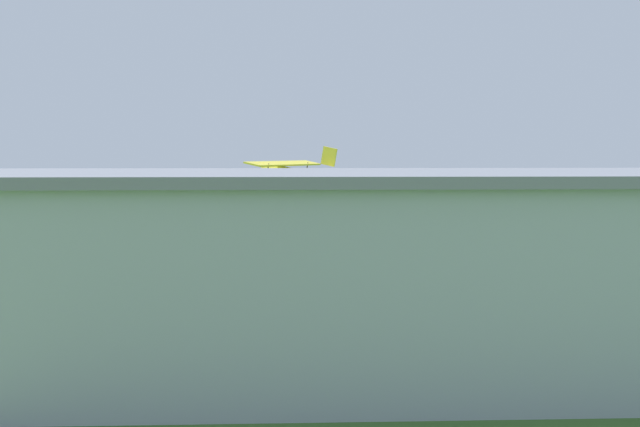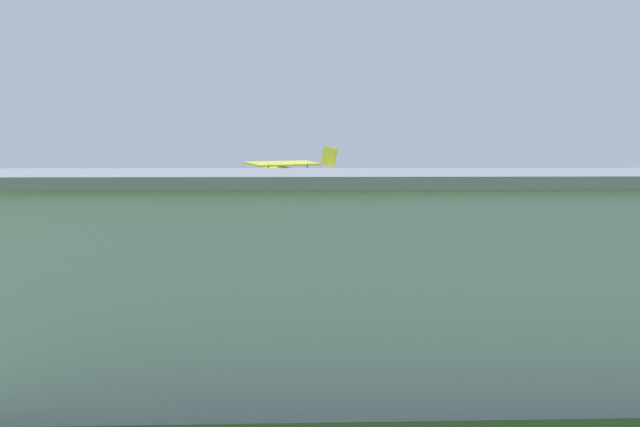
{
  "view_description": "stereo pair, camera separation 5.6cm",
  "coord_description": "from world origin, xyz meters",
  "px_view_note": "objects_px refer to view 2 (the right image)",
  "views": [
    {
      "loc": [
        8.16,
        74.22,
        7.53
      ],
      "look_at": [
        2.63,
        11.98,
        3.71
      ],
      "focal_mm": 59.95,
      "sensor_mm": 36.0,
      "label": 1
    },
    {
      "loc": [
        8.1,
        74.22,
        7.53
      ],
      "look_at": [
        2.63,
        11.98,
        3.71
      ],
      "focal_mm": 59.95,
      "sensor_mm": 36.0,
      "label": 2
    }
  ],
  "objects_px": {
    "hangar": "(399,273)",
    "biplane": "(296,176)",
    "person_crossing_taxiway": "(277,284)",
    "car_blue": "(41,299)",
    "person_at_fence_line": "(156,288)"
  },
  "relations": [
    {
      "from": "hangar",
      "to": "person_at_fence_line",
      "type": "xyz_separation_m",
      "value": [
        9.09,
        -16.12,
        -2.52
      ]
    },
    {
      "from": "hangar",
      "to": "car_blue",
      "type": "height_order",
      "value": "hangar"
    },
    {
      "from": "hangar",
      "to": "biplane",
      "type": "relative_size",
      "value": 3.62
    },
    {
      "from": "person_crossing_taxiway",
      "to": "biplane",
      "type": "bearing_deg",
      "value": -95.76
    },
    {
      "from": "hangar",
      "to": "person_crossing_taxiway",
      "type": "xyz_separation_m",
      "value": [
        3.2,
        -17.75,
        -2.6
      ]
    },
    {
      "from": "car_blue",
      "to": "biplane",
      "type": "bearing_deg",
      "value": -114.02
    },
    {
      "from": "car_blue",
      "to": "hangar",
      "type": "bearing_deg",
      "value": 136.5
    },
    {
      "from": "hangar",
      "to": "biplane",
      "type": "xyz_separation_m",
      "value": [
        0.65,
        -43.05,
        2.12
      ]
    },
    {
      "from": "biplane",
      "to": "hangar",
      "type": "bearing_deg",
      "value": 90.86
    },
    {
      "from": "person_at_fence_line",
      "to": "hangar",
      "type": "bearing_deg",
      "value": 119.42
    },
    {
      "from": "biplane",
      "to": "person_at_fence_line",
      "type": "xyz_separation_m",
      "value": [
        8.44,
        26.93,
        -4.64
      ]
    },
    {
      "from": "biplane",
      "to": "car_blue",
      "type": "xyz_separation_m",
      "value": [
        13.29,
        29.82,
        -4.66
      ]
    },
    {
      "from": "hangar",
      "to": "person_at_fence_line",
      "type": "relative_size",
      "value": 18.3
    },
    {
      "from": "person_at_fence_line",
      "to": "person_crossing_taxiway",
      "type": "distance_m",
      "value": 6.11
    },
    {
      "from": "hangar",
      "to": "person_crossing_taxiway",
      "type": "bearing_deg",
      "value": -79.78
    }
  ]
}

